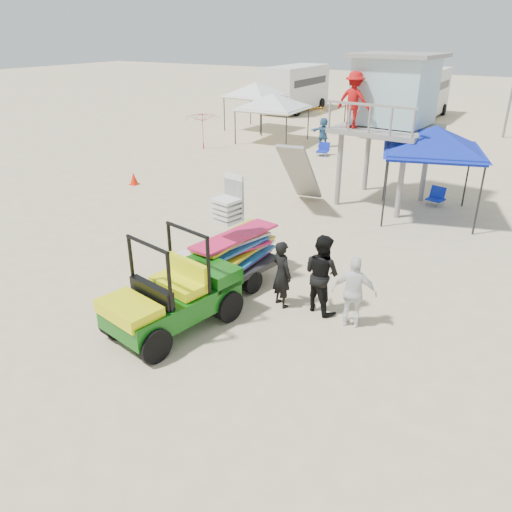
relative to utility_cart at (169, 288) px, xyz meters
The scene contains 20 objects.
ground 1.79m from the utility_cart, 66.52° to the right, with size 140.00×140.00×0.00m, color beige.
utility_cart is the anchor object (origin of this frame).
surf_trailer 2.34m from the utility_cart, 89.83° to the left, with size 1.84×2.80×2.44m.
man_left 2.55m from the utility_cart, 53.23° to the left, with size 0.57×0.38×1.57m, color black.
man_mid 3.30m from the utility_cart, 43.95° to the left, with size 0.88×0.69×1.81m, color black.
man_right 3.82m from the utility_cart, 32.31° to the left, with size 0.93×0.39×1.59m, color white.
lifeguard_tower 10.94m from the utility_cart, 84.41° to the left, with size 3.40×3.40×4.94m.
canopy_blue 10.37m from the utility_cart, 73.55° to the left, with size 3.62×3.62×3.41m.
canopy_white_a 19.32m from the utility_cart, 112.57° to the left, with size 3.37×3.37×3.01m.
canopy_white_b 22.79m from the utility_cart, 116.14° to the left, with size 3.14×3.14×3.24m.
canopy_white_c 22.20m from the utility_cart, 97.67° to the left, with size 3.16×3.16×3.22m.
umbrella_a 17.22m from the utility_cart, 124.00° to the left, with size 2.07×2.11×1.90m, color #A81217.
umbrella_b 21.67m from the utility_cart, 105.71° to the left, with size 1.84×1.87×1.69m, color yellow.
cone_near 8.64m from the utility_cart, 115.27° to the left, with size 0.34×0.34×0.50m, color orange.
cone_far 11.16m from the utility_cart, 137.20° to the left, with size 0.34×0.34×0.50m, color #F72207.
beach_chair_a 16.58m from the utility_cart, 102.59° to the left, with size 0.62×0.67×0.64m.
beach_chair_b 11.62m from the utility_cart, 75.22° to the left, with size 0.64×0.70×0.64m.
rv_far_left 30.81m from the utility_cart, 111.73° to the left, with size 2.64×6.80×3.25m.
rv_mid_left 30.22m from the utility_cart, 94.56° to the left, with size 2.65×6.50×3.25m.
distant_beachgoers 20.50m from the utility_cart, 98.59° to the left, with size 4.42×6.19×1.59m.
Camera 1 is at (5.49, -5.46, 5.80)m, focal length 35.00 mm.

